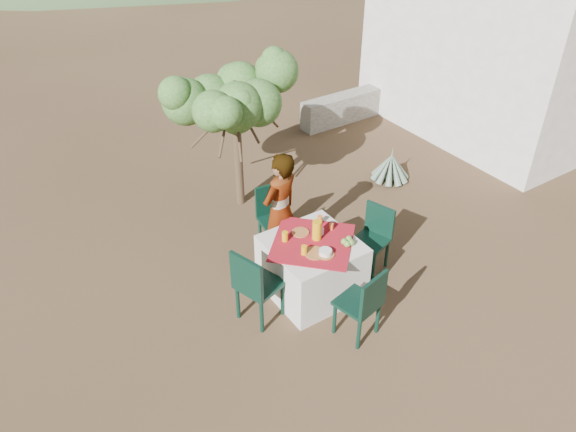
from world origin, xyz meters
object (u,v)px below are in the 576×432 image
at_px(guesthouse, 504,47).
at_px(juice_pitcher, 317,230).
at_px(chair_right, 374,235).
at_px(agave, 391,167).
at_px(person, 280,211).
at_px(chair_near, 364,302).
at_px(chair_left, 254,284).
at_px(table, 312,267).
at_px(chair_far, 274,215).
at_px(shrub_tree, 237,105).

bearing_deg(guesthouse, juice_pitcher, -159.97).
height_order(chair_right, agave, chair_right).
height_order(person, guesthouse, guesthouse).
bearing_deg(chair_right, chair_near, -63.85).
bearing_deg(chair_left, chair_right, -106.59).
height_order(chair_near, juice_pitcher, juice_pitcher).
xyz_separation_m(table, agave, (2.65, 1.50, -0.15)).
bearing_deg(chair_far, juice_pitcher, -83.67).
height_order(table, chair_right, chair_right).
xyz_separation_m(chair_far, agave, (2.55, 0.46, -0.29)).
bearing_deg(chair_far, chair_near, -84.52).
bearing_deg(shrub_tree, guesthouse, -2.15).
bearing_deg(person, table, 72.87).
bearing_deg(shrub_tree, chair_right, -74.45).
bearing_deg(chair_near, guesthouse, -164.71).
height_order(chair_left, juice_pitcher, juice_pitcher).
distance_m(chair_left, chair_right, 1.81).
distance_m(table, chair_left, 0.86).
distance_m(chair_far, chair_left, 1.45).
relative_size(shrub_tree, juice_pitcher, 8.08).
height_order(shrub_tree, guesthouse, guesthouse).
relative_size(table, person, 0.80).
xyz_separation_m(person, juice_pitcher, (0.09, -0.67, 0.07)).
relative_size(chair_near, juice_pitcher, 3.73).
relative_size(table, chair_right, 1.46).
relative_size(chair_far, chair_left, 0.93).
distance_m(chair_far, guesthouse, 5.86).
bearing_deg(person, chair_near, 73.58).
xyz_separation_m(chair_far, chair_right, (0.86, -1.06, -0.02)).
height_order(table, guesthouse, guesthouse).
xyz_separation_m(chair_left, chair_right, (1.81, 0.03, -0.06)).
relative_size(table, agave, 1.93).
xyz_separation_m(guesthouse, juice_pitcher, (-5.70, -2.08, -0.61)).
height_order(chair_far, chair_near, chair_near).
bearing_deg(table, shrub_tree, 82.31).
xyz_separation_m(table, shrub_tree, (0.31, 2.31, 1.22)).
distance_m(table, chair_near, 0.95).
distance_m(chair_right, juice_pitcher, 0.97).
bearing_deg(chair_left, chair_near, -152.93).
bearing_deg(chair_right, shrub_tree, 177.30).
bearing_deg(chair_left, juice_pitcher, -102.00).
bearing_deg(chair_near, juice_pitcher, -105.75).
bearing_deg(agave, juice_pitcher, -150.24).
distance_m(guesthouse, juice_pitcher, 6.09).
height_order(chair_right, juice_pitcher, juice_pitcher).
xyz_separation_m(chair_near, chair_right, (0.93, 0.91, -0.02)).
bearing_deg(shrub_tree, juice_pitcher, -95.76).
distance_m(table, guesthouse, 6.25).
relative_size(chair_right, juice_pitcher, 3.56).
height_order(chair_right, guesthouse, guesthouse).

